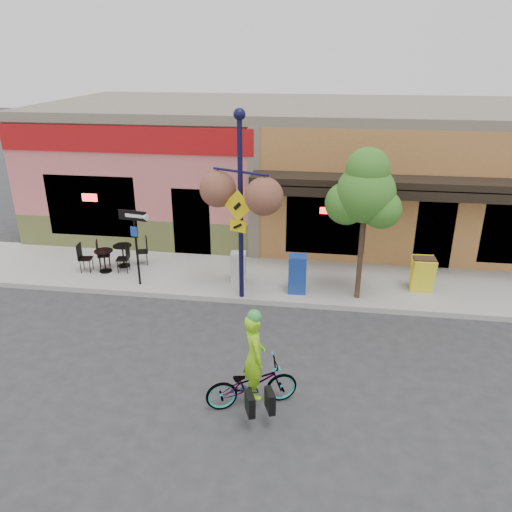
{
  "coord_description": "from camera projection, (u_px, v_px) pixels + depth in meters",
  "views": [
    {
      "loc": [
        1.18,
        -11.09,
        6.23
      ],
      "look_at": [
        -0.51,
        0.5,
        1.4
      ],
      "focal_mm": 35.0,
      "sensor_mm": 36.0,
      "label": 1
    }
  ],
  "objects": [
    {
      "name": "ground",
      "position": [
        273.0,
        315.0,
        12.68
      ],
      "size": [
        90.0,
        90.0,
        0.0
      ],
      "primitive_type": "plane",
      "color": "#2D2D30",
      "rests_on": "ground"
    },
    {
      "name": "cyclist_rider",
      "position": [
        254.0,
        367.0,
        9.17
      ],
      "size": [
        0.6,
        0.71,
        1.67
      ],
      "primitive_type": "imported",
      "rotation": [
        0.0,
        0.0,
        1.95
      ],
      "color": "#8BDA16",
      "rests_on": "ground"
    },
    {
      "name": "sidewalk",
      "position": [
        281.0,
        280.0,
        14.48
      ],
      "size": [
        24.0,
        3.0,
        0.15
      ],
      "primitive_type": "cube",
      "color": "#9E9B93",
      "rests_on": "ground"
    },
    {
      "name": "street_tree",
      "position": [
        363.0,
        226.0,
        12.53
      ],
      "size": [
        1.64,
        1.64,
        4.02
      ],
      "primitive_type": null,
      "rotation": [
        0.0,
        0.0,
        0.04
      ],
      "color": "#3D7A26",
      "rests_on": "sidewalk"
    },
    {
      "name": "curb",
      "position": [
        276.0,
        303.0,
        13.15
      ],
      "size": [
        24.0,
        0.12,
        0.15
      ],
      "primitive_type": "cube",
      "color": "#A8A59E",
      "rests_on": "ground"
    },
    {
      "name": "bicycle",
      "position": [
        252.0,
        384.0,
        9.32
      ],
      "size": [
        1.85,
        1.21,
        0.92
      ],
      "primitive_type": "imported",
      "rotation": [
        0.0,
        0.0,
        1.95
      ],
      "color": "maroon",
      "rests_on": "ground"
    },
    {
      "name": "one_way_sign",
      "position": [
        137.0,
        248.0,
        13.62
      ],
      "size": [
        0.85,
        0.32,
        2.17
      ],
      "primitive_type": null,
      "rotation": [
        0.0,
        0.0,
        -0.17
      ],
      "color": "black",
      "rests_on": "sidewalk"
    },
    {
      "name": "newspaper_box_grey",
      "position": [
        238.0,
        267.0,
        14.01
      ],
      "size": [
        0.45,
        0.41,
        0.89
      ],
      "primitive_type": null,
      "rotation": [
        0.0,
        0.0,
        0.09
      ],
      "color": "beige",
      "rests_on": "sidewalk"
    },
    {
      "name": "lamp_post",
      "position": [
        241.0,
        209.0,
        12.41
      ],
      "size": [
        1.68,
        1.17,
        4.88
      ],
      "primitive_type": null,
      "rotation": [
        0.0,
        0.0,
        -0.4
      ],
      "color": "#121137",
      "rests_on": "sidewalk"
    },
    {
      "name": "cafe_set_left",
      "position": [
        123.0,
        253.0,
        15.04
      ],
      "size": [
        1.65,
        1.25,
        0.89
      ],
      "primitive_type": null,
      "rotation": [
        0.0,
        0.0,
        0.4
      ],
      "color": "black",
      "rests_on": "sidewalk"
    },
    {
      "name": "building",
      "position": [
        297.0,
        165.0,
        18.68
      ],
      "size": [
        18.2,
        8.2,
        4.5
      ],
      "primitive_type": null,
      "color": "#C86362",
      "rests_on": "ground"
    },
    {
      "name": "newspaper_box_blue",
      "position": [
        297.0,
        274.0,
        13.4
      ],
      "size": [
        0.49,
        0.44,
        1.05
      ],
      "primitive_type": null,
      "rotation": [
        0.0,
        0.0,
        0.05
      ],
      "color": "navy",
      "rests_on": "sidewalk"
    },
    {
      "name": "sandwich_board",
      "position": [
        424.0,
        277.0,
        13.29
      ],
      "size": [
        0.6,
        0.45,
        0.98
      ],
      "primitive_type": null,
      "rotation": [
        0.0,
        0.0,
        0.03
      ],
      "color": "yellow",
      "rests_on": "sidewalk"
    },
    {
      "name": "cafe_set_right",
      "position": [
        104.0,
        258.0,
        14.67
      ],
      "size": [
        1.54,
        0.92,
        0.88
      ],
      "primitive_type": null,
      "rotation": [
        0.0,
        0.0,
        0.14
      ],
      "color": "black",
      "rests_on": "sidewalk"
    }
  ]
}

